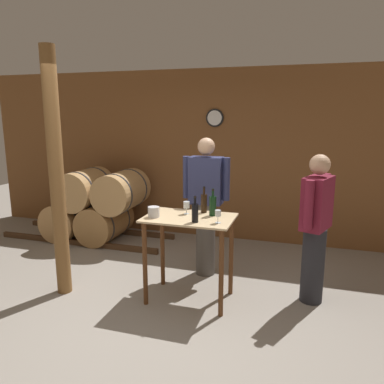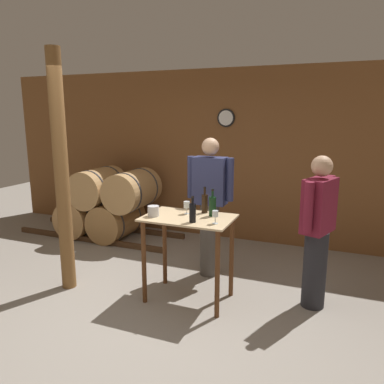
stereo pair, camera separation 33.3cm
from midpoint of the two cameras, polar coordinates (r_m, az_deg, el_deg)
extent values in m
plane|color=gray|center=(3.99, -8.24, -18.52)|extent=(14.00, 14.00, 0.00)
cube|color=brown|center=(6.02, 2.44, 5.55)|extent=(8.40, 0.05, 2.70)
cylinder|color=black|center=(5.96, 1.87, 11.22)|extent=(0.28, 0.03, 0.28)
cylinder|color=white|center=(5.94, 1.83, 11.22)|extent=(0.23, 0.01, 0.23)
cube|color=#4C331E|center=(6.21, -18.74, -7.29)|extent=(2.75, 0.06, 0.08)
cube|color=#4C331E|center=(6.75, -15.30, -5.54)|extent=(2.75, 0.06, 0.08)
cylinder|color=#AD7F4C|center=(6.58, -19.41, -3.83)|extent=(0.61, 0.87, 0.61)
cylinder|color=#38383D|center=(6.38, -20.79, -4.41)|extent=(0.63, 0.03, 0.63)
cylinder|color=#38383D|center=(6.79, -18.11, -3.29)|extent=(0.63, 0.03, 0.63)
cylinder|color=#9E7242|center=(6.23, -14.64, -4.41)|extent=(0.61, 0.87, 0.61)
cylinder|color=#38383D|center=(6.02, -15.94, -5.05)|extent=(0.63, 0.03, 0.63)
cylinder|color=#38383D|center=(6.44, -13.42, -3.81)|extent=(0.63, 0.03, 0.63)
cylinder|color=tan|center=(6.28, -17.37, 0.46)|extent=(0.61, 0.87, 0.61)
cylinder|color=#38383D|center=(6.07, -18.76, -0.01)|extent=(0.63, 0.03, 0.63)
cylinder|color=#38383D|center=(6.49, -16.08, 0.89)|extent=(0.63, 0.03, 0.63)
cylinder|color=tan|center=(5.95, -12.26, 0.11)|extent=(0.61, 0.87, 0.61)
cylinder|color=#38383D|center=(5.73, -13.54, -0.40)|extent=(0.63, 0.03, 0.63)
cylinder|color=#38383D|center=(6.17, -11.08, 0.58)|extent=(0.63, 0.03, 0.63)
cube|color=#D1B284|center=(3.96, -2.84, -3.99)|extent=(0.94, 0.62, 0.02)
cylinder|color=#593319|center=(4.06, -9.57, -10.77)|extent=(0.05, 0.05, 0.92)
cylinder|color=#593319|center=(3.78, 1.91, -12.34)|extent=(0.05, 0.05, 0.92)
cylinder|color=#593319|center=(4.48, -6.68, -8.48)|extent=(0.05, 0.05, 0.92)
cylinder|color=#593319|center=(4.23, 3.73, -9.67)|extent=(0.05, 0.05, 0.92)
cylinder|color=brown|center=(4.36, -22.04, 2.29)|extent=(0.16, 0.16, 2.70)
cylinder|color=black|center=(4.11, -0.48, -1.78)|extent=(0.07, 0.07, 0.20)
cylinder|color=black|center=(4.08, -0.49, 0.20)|extent=(0.02, 0.02, 0.09)
cylinder|color=black|center=(4.07, -0.49, 0.67)|extent=(0.03, 0.03, 0.02)
cylinder|color=black|center=(3.75, -2.08, -3.25)|extent=(0.07, 0.07, 0.19)
cylinder|color=black|center=(3.72, -2.10, -1.24)|extent=(0.02, 0.02, 0.08)
cylinder|color=black|center=(3.71, -2.10, -0.78)|extent=(0.03, 0.03, 0.02)
cylinder|color=black|center=(3.99, 0.79, -2.18)|extent=(0.08, 0.08, 0.21)
cylinder|color=black|center=(3.95, 0.80, -0.12)|extent=(0.02, 0.02, 0.08)
cylinder|color=black|center=(3.95, 0.80, 0.34)|extent=(0.03, 0.03, 0.02)
cylinder|color=silver|center=(4.08, -3.19, -3.35)|extent=(0.06, 0.06, 0.00)
cylinder|color=silver|center=(4.07, -3.19, -2.90)|extent=(0.01, 0.01, 0.06)
cylinder|color=silver|center=(4.06, -3.20, -1.98)|extent=(0.07, 0.07, 0.07)
cylinder|color=silver|center=(3.74, 1.41, -4.75)|extent=(0.06, 0.06, 0.00)
cylinder|color=silver|center=(3.73, 1.42, -4.22)|extent=(0.01, 0.01, 0.07)
cylinder|color=silver|center=(3.71, 1.42, -3.26)|extent=(0.06, 0.06, 0.06)
cylinder|color=silver|center=(3.98, -8.25, -3.05)|extent=(0.12, 0.12, 0.11)
cylinder|color=#4C4742|center=(4.74, 0.06, -7.19)|extent=(0.24, 0.24, 0.92)
cube|color=navy|center=(4.55, 0.06, 1.76)|extent=(0.40, 0.22, 0.58)
sphere|color=tan|center=(4.50, 0.06, 6.95)|extent=(0.21, 0.21, 0.21)
cylinder|color=navy|center=(4.48, 3.12, 1.95)|extent=(0.09, 0.09, 0.52)
cylinder|color=navy|center=(4.63, -2.90, 2.27)|extent=(0.09, 0.09, 0.52)
cylinder|color=#232328|center=(4.24, 15.78, -10.72)|extent=(0.24, 0.24, 0.82)
cube|color=maroon|center=(4.03, 16.33, -1.64)|extent=(0.34, 0.45, 0.55)
sphere|color=tan|center=(3.96, 16.66, 4.01)|extent=(0.21, 0.21, 0.21)
cylinder|color=maroon|center=(4.26, 17.57, -0.64)|extent=(0.09, 0.09, 0.50)
cylinder|color=maroon|center=(3.80, 14.99, -1.95)|extent=(0.09, 0.09, 0.50)
camera|label=1|loc=(0.17, -92.39, -0.50)|focal=35.00mm
camera|label=2|loc=(0.17, 87.61, 0.50)|focal=35.00mm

